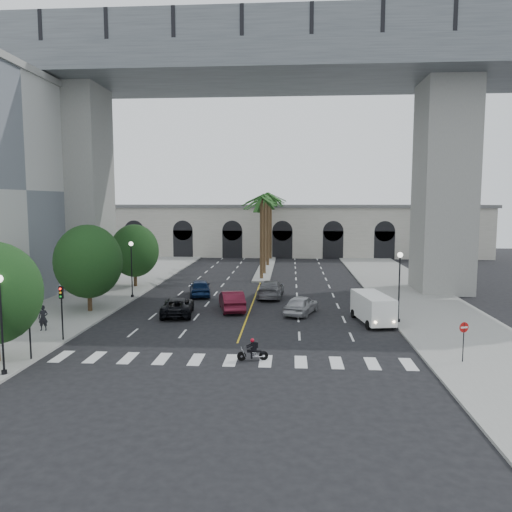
{
  "coord_description": "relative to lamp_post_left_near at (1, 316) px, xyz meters",
  "views": [
    {
      "loc": [
        3.4,
        -29.04,
        9.07
      ],
      "look_at": [
        0.92,
        6.0,
        5.2
      ],
      "focal_mm": 35.0,
      "sensor_mm": 36.0,
      "label": 1
    }
  ],
  "objects": [
    {
      "name": "sidewalk_right",
      "position": [
        26.4,
        20.0,
        -3.15
      ],
      "size": [
        8.0,
        100.0,
        0.15
      ],
      "primitive_type": "cube",
      "color": "gray",
      "rests_on": "ground"
    },
    {
      "name": "car_e",
      "position": [
        6.08,
        22.74,
        -2.42
      ],
      "size": [
        2.83,
        5.02,
        1.61
      ],
      "primitive_type": "imported",
      "rotation": [
        0.0,
        0.0,
        3.35
      ],
      "color": "#0F2147",
      "rests_on": "ground"
    },
    {
      "name": "lamp_post_left_near",
      "position": [
        0.0,
        0.0,
        0.0
      ],
      "size": [
        0.4,
        0.4,
        5.35
      ],
      "color": "black",
      "rests_on": "ground"
    },
    {
      "name": "car_d",
      "position": [
        12.9,
        22.45,
        -2.41
      ],
      "size": [
        2.6,
        5.74,
        1.63
      ],
      "primitive_type": "imported",
      "rotation": [
        0.0,
        0.0,
        3.09
      ],
      "color": "slate",
      "rests_on": "ground"
    },
    {
      "name": "palm_e",
      "position": [
        11.3,
        49.0,
        5.97
      ],
      "size": [
        3.2,
        3.2,
        10.4
      ],
      "color": "#47331E",
      "rests_on": "ground"
    },
    {
      "name": "do_not_enter_sign",
      "position": [
        24.4,
        3.72,
        -1.47
      ],
      "size": [
        0.56,
        0.24,
        2.41
      ],
      "rotation": [
        0.0,
        0.0,
        0.37
      ],
      "color": "black",
      "rests_on": "ground"
    },
    {
      "name": "pier_building",
      "position": [
        11.4,
        60.0,
        1.04
      ],
      "size": [
        71.0,
        10.5,
        8.5
      ],
      "color": "silver",
      "rests_on": "ground"
    },
    {
      "name": "median",
      "position": [
        11.4,
        43.0,
        -3.12
      ],
      "size": [
        2.0,
        24.0,
        0.2
      ],
      "primitive_type": "cube",
      "color": "gray",
      "rests_on": "ground"
    },
    {
      "name": "street_tree_mid",
      "position": [
        -1.6,
        15.0,
        0.99
      ],
      "size": [
        5.44,
        5.44,
        7.21
      ],
      "color": "#382616",
      "rests_on": "ground"
    },
    {
      "name": "palm_a",
      "position": [
        11.4,
        33.0,
        5.88
      ],
      "size": [
        3.2,
        3.2,
        10.3
      ],
      "color": "#47331E",
      "rests_on": "ground"
    },
    {
      "name": "car_a",
      "position": [
        15.64,
        15.61,
        -2.45
      ],
      "size": [
        3.2,
        4.88,
        1.54
      ],
      "primitive_type": "imported",
      "rotation": [
        0.0,
        0.0,
        2.81
      ],
      "color": "#A6A6AB",
      "rests_on": "ground"
    },
    {
      "name": "traffic_signal_far",
      "position": [
        0.1,
        6.5,
        -0.71
      ],
      "size": [
        0.25,
        0.18,
        3.65
      ],
      "color": "black",
      "rests_on": "ground"
    },
    {
      "name": "car_b",
      "position": [
        9.9,
        16.58,
        -2.38
      ],
      "size": [
        2.89,
        5.37,
        1.68
      ],
      "primitive_type": "imported",
      "rotation": [
        0.0,
        0.0,
        3.37
      ],
      "color": "#50101E",
      "rests_on": "ground"
    },
    {
      "name": "palm_c",
      "position": [
        11.2,
        41.0,
        5.69
      ],
      "size": [
        3.2,
        3.2,
        10.1
      ],
      "color": "#47331E",
      "rests_on": "ground"
    },
    {
      "name": "motorcycle_rider",
      "position": [
        12.7,
        3.59,
        -2.64
      ],
      "size": [
        1.79,
        0.5,
        1.29
      ],
      "rotation": [
        0.0,
        0.0,
        0.15
      ],
      "color": "black",
      "rests_on": "ground"
    },
    {
      "name": "bridge",
      "position": [
        14.82,
        27.0,
        15.29
      ],
      "size": [
        75.0,
        13.0,
        26.0
      ],
      "color": "gray",
      "rests_on": "ground"
    },
    {
      "name": "lamp_post_left_far",
      "position": [
        0.0,
        21.0,
        0.0
      ],
      "size": [
        0.4,
        0.4,
        5.35
      ],
      "color": "black",
      "rests_on": "ground"
    },
    {
      "name": "traffic_signal_near",
      "position": [
        0.1,
        2.5,
        -0.71
      ],
      "size": [
        0.25,
        0.18,
        3.65
      ],
      "color": "black",
      "rests_on": "ground"
    },
    {
      "name": "pedestrian_a",
      "position": [
        -2.3,
        8.66,
        -2.19
      ],
      "size": [
        0.7,
        0.52,
        1.76
      ],
      "primitive_type": "imported",
      "rotation": [
        0.0,
        0.0,
        0.16
      ],
      "color": "black",
      "rests_on": "sidewalk_left"
    },
    {
      "name": "palm_f",
      "position": [
        11.6,
        53.0,
        6.24
      ],
      "size": [
        3.2,
        3.2,
        10.7
      ],
      "color": "#47331E",
      "rests_on": "ground"
    },
    {
      "name": "car_c",
      "position": [
        5.78,
        14.59,
        -2.51
      ],
      "size": [
        3.03,
        5.42,
        1.43
      ],
      "primitive_type": "imported",
      "rotation": [
        0.0,
        0.0,
        3.27
      ],
      "color": "black",
      "rests_on": "ground"
    },
    {
      "name": "pedestrian_b",
      "position": [
        -6.02,
        9.98,
        -2.13
      ],
      "size": [
        0.94,
        0.74,
        1.88
      ],
      "primitive_type": "imported",
      "rotation": [
        0.0,
        0.0,
        0.03
      ],
      "color": "black",
      "rests_on": "sidewalk_left"
    },
    {
      "name": "ground",
      "position": [
        11.4,
        5.0,
        -3.22
      ],
      "size": [
        140.0,
        140.0,
        0.0
      ],
      "primitive_type": "plane",
      "color": "black",
      "rests_on": "ground"
    },
    {
      "name": "street_tree_far",
      "position": [
        -1.6,
        27.0,
        0.68
      ],
      "size": [
        5.04,
        5.04,
        6.68
      ],
      "color": "#382616",
      "rests_on": "ground"
    },
    {
      "name": "palm_b",
      "position": [
        11.5,
        37.0,
        6.15
      ],
      "size": [
        3.2,
        3.2,
        10.6
      ],
      "color": "#47331E",
      "rests_on": "ground"
    },
    {
      "name": "cargo_van",
      "position": [
        20.91,
        12.94,
        -2.01
      ],
      "size": [
        2.76,
        5.36,
        2.18
      ],
      "rotation": [
        0.0,
        0.0,
        0.17
      ],
      "color": "white",
      "rests_on": "ground"
    },
    {
      "name": "lamp_post_right",
      "position": [
        22.8,
        13.0,
        0.0
      ],
      "size": [
        0.4,
        0.4,
        5.35
      ],
      "color": "black",
      "rests_on": "ground"
    },
    {
      "name": "sidewalk_left",
      "position": [
        -3.6,
        20.0,
        -3.15
      ],
      "size": [
        8.0,
        100.0,
        0.15
      ],
      "primitive_type": "cube",
      "color": "gray",
      "rests_on": "ground"
    },
    {
      "name": "palm_d",
      "position": [
        11.55,
        45.0,
        6.43
      ],
      "size": [
        3.2,
        3.2,
        10.9
      ],
      "color": "#47331E",
      "rests_on": "ground"
    }
  ]
}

